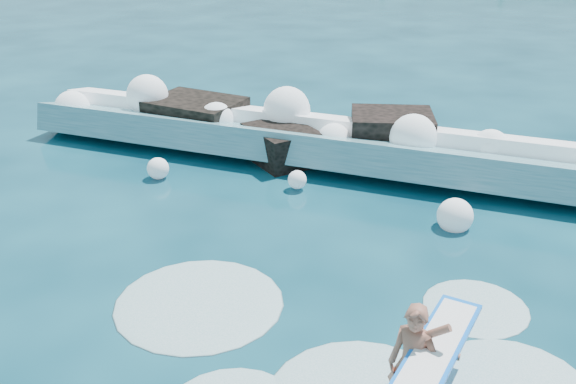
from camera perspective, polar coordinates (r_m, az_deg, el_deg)
name	(u,v)px	position (r m, az deg, el deg)	size (l,w,h in m)	color
ground	(173,281)	(12.11, -10.15, -7.80)	(200.00, 200.00, 0.00)	#072B3B
breaking_wave	(307,141)	(17.38, 1.74, 4.52)	(15.87, 2.57, 1.37)	teal
rock_cluster	(279,133)	(18.03, -0.78, 5.26)	(8.35, 3.51, 1.50)	black
surfer_with_board	(417,363)	(9.12, 11.43, -14.64)	(1.15, 3.03, 1.89)	#975A46
wave_spray	(300,126)	(17.25, 1.07, 5.88)	(15.67, 4.45, 1.93)	white
surf_foam	(333,361)	(10.10, 3.98, -14.78)	(9.17, 5.76, 0.15)	silver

